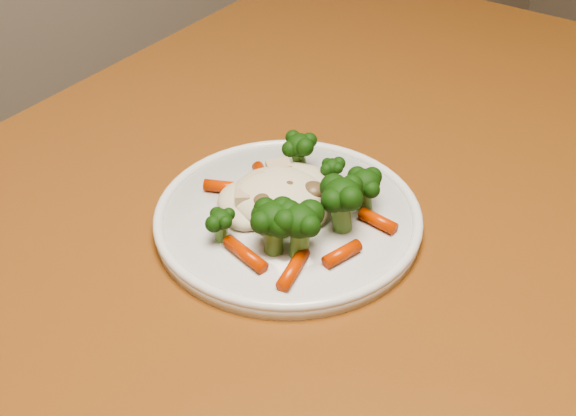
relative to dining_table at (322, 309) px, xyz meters
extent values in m
cube|color=brown|center=(0.00, 0.00, 0.07)|extent=(1.49, 1.23, 0.04)
cube|color=brown|center=(0.42, 0.54, -0.30)|extent=(0.08, 0.08, 0.71)
cylinder|color=white|center=(-0.02, 0.04, 0.10)|extent=(0.25, 0.25, 0.01)
ellipsoid|color=beige|center=(-0.02, 0.05, 0.13)|extent=(0.11, 0.10, 0.04)
ellipsoid|color=black|center=(-0.06, 0.00, 0.13)|extent=(0.05, 0.05, 0.04)
ellipsoid|color=black|center=(-0.04, -0.01, 0.13)|extent=(0.05, 0.05, 0.05)
ellipsoid|color=black|center=(0.01, -0.01, 0.13)|extent=(0.06, 0.06, 0.05)
ellipsoid|color=black|center=(0.05, 0.00, 0.12)|extent=(0.05, 0.05, 0.04)
ellipsoid|color=black|center=(0.05, 0.05, 0.12)|extent=(0.03, 0.03, 0.03)
ellipsoid|color=black|center=(0.04, 0.09, 0.12)|extent=(0.04, 0.04, 0.04)
ellipsoid|color=black|center=(-0.09, 0.04, 0.12)|extent=(0.03, 0.03, 0.03)
ellipsoid|color=black|center=(-0.06, 0.00, 0.13)|extent=(0.05, 0.05, 0.05)
cylinder|color=#CE3904|center=(-0.04, 0.10, 0.11)|extent=(0.04, 0.04, 0.01)
cylinder|color=#CE3904|center=(-0.01, 0.10, 0.11)|extent=(0.02, 0.04, 0.01)
cylinder|color=#CE3904|center=(0.02, 0.08, 0.11)|extent=(0.04, 0.03, 0.01)
cylinder|color=#CE3904|center=(-0.08, 0.01, 0.11)|extent=(0.02, 0.05, 0.01)
cylinder|color=#CE3904|center=(-0.06, -0.03, 0.11)|extent=(0.05, 0.04, 0.01)
cylinder|color=#CE3904|center=(-0.01, -0.04, 0.11)|extent=(0.04, 0.01, 0.01)
cylinder|color=#CE3904|center=(0.04, -0.02, 0.11)|extent=(0.02, 0.04, 0.01)
ellipsoid|color=brown|center=(-0.01, 0.05, 0.12)|extent=(0.02, 0.02, 0.02)
ellipsoid|color=brown|center=(0.01, 0.03, 0.12)|extent=(0.02, 0.02, 0.02)
ellipsoid|color=brown|center=(-0.04, 0.04, 0.12)|extent=(0.02, 0.02, 0.02)
cube|color=#C9B286|center=(-0.03, 0.07, 0.12)|extent=(0.03, 0.02, 0.01)
cube|color=#C9B286|center=(0.01, 0.08, 0.12)|extent=(0.03, 0.02, 0.01)
cube|color=#C9B286|center=(-0.05, 0.06, 0.12)|extent=(0.02, 0.02, 0.01)
camera|label=1|loc=(-0.32, -0.40, 0.52)|focal=45.00mm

